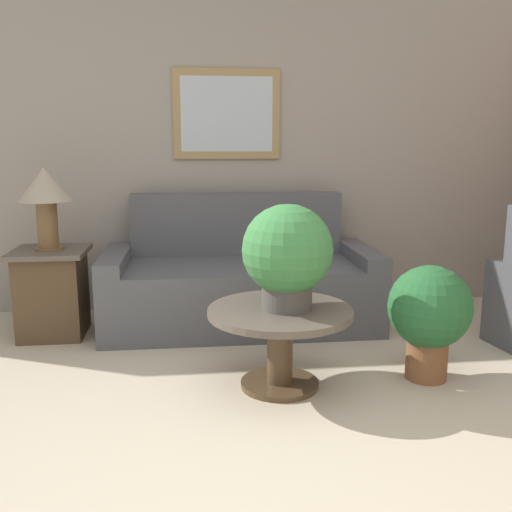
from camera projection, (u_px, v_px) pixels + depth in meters
name	position (u px, v px, depth m)	size (l,w,h in m)	color
ground_plane	(258.00, 501.00, 2.26)	(20.00, 20.00, 0.00)	#BCAD93
wall_back	(219.00, 153.00, 4.74)	(7.74, 0.09, 2.60)	gray
couch_main	(240.00, 284.00, 4.41)	(2.06, 0.91, 0.99)	#4C4C51
coffee_table	(280.00, 330.00, 3.25)	(0.83, 0.83, 0.47)	#4C3823
side_table	(52.00, 292.00, 4.14)	(0.52, 0.52, 0.64)	#4C3823
table_lamp	(45.00, 192.00, 4.00)	(0.37, 0.37, 0.59)	brown
potted_plant_on_table	(287.00, 254.00, 3.17)	(0.51, 0.51, 0.59)	#4C4742
potted_plant_floor	(429.00, 313.00, 3.36)	(0.49, 0.49, 0.69)	brown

